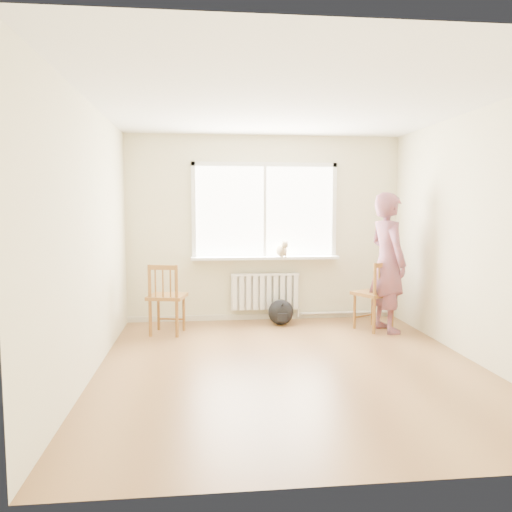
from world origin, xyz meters
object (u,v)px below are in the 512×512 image
object	(u,v)px
backpack	(281,312)
chair_right	(376,296)
chair_left	(166,299)
cat	(282,250)
person	(388,262)

from	to	relation	value
backpack	chair_right	bearing A→B (deg)	-19.98
chair_left	chair_right	xyz separation A→B (m)	(2.81, -0.07, 0.00)
cat	chair_right	bearing A→B (deg)	-42.80
chair_left	cat	xyz separation A→B (m)	(1.62, 0.57, 0.58)
chair_left	chair_right	world-z (taller)	chair_right
backpack	chair_left	bearing A→B (deg)	-166.42
cat	person	bearing A→B (deg)	-42.37
chair_right	person	size ratio (longest dim) A/B	0.51
chair_left	cat	size ratio (longest dim) A/B	2.53
person	chair_left	bearing A→B (deg)	76.56
chair_left	person	size ratio (longest dim) A/B	0.50
chair_right	person	world-z (taller)	person
person	cat	size ratio (longest dim) A/B	5.04
chair_left	cat	bearing A→B (deg)	-148.24
chair_right	person	distance (m)	0.48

